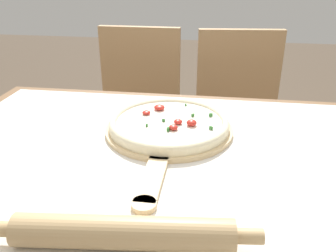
# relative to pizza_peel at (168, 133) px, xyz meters

# --- Properties ---
(dining_table) EXTENTS (1.25, 0.88, 0.73)m
(dining_table) POSITION_rel_pizza_peel_xyz_m (-0.00, -0.11, -0.12)
(dining_table) COLOR brown
(dining_table) RESTS_ON ground_plane
(towel_cloth) EXTENTS (1.17, 0.80, 0.00)m
(towel_cloth) POSITION_rel_pizza_peel_xyz_m (-0.00, -0.11, -0.01)
(towel_cloth) COLOR silver
(towel_cloth) RESTS_ON dining_table
(pizza_peel) EXTENTS (0.35, 0.54, 0.01)m
(pizza_peel) POSITION_rel_pizza_peel_xyz_m (0.00, 0.00, 0.00)
(pizza_peel) COLOR #D6B784
(pizza_peel) RESTS_ON towel_cloth
(pizza) EXTENTS (0.33, 0.33, 0.03)m
(pizza) POSITION_rel_pizza_peel_xyz_m (0.00, 0.02, 0.02)
(pizza) COLOR beige
(pizza) RESTS_ON pizza_peel
(rolling_pin) EXTENTS (0.45, 0.09, 0.06)m
(rolling_pin) POSITION_rel_pizza_peel_xyz_m (-0.01, -0.42, 0.02)
(rolling_pin) COLOR tan
(rolling_pin) RESTS_ON towel_cloth
(chair_left) EXTENTS (0.40, 0.40, 0.89)m
(chair_left) POSITION_rel_pizza_peel_xyz_m (-0.25, 0.68, -0.23)
(chair_left) COLOR tan
(chair_left) RESTS_ON ground_plane
(chair_right) EXTENTS (0.44, 0.44, 0.89)m
(chair_right) POSITION_rel_pizza_peel_xyz_m (0.22, 0.68, -0.23)
(chair_right) COLOR tan
(chair_right) RESTS_ON ground_plane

